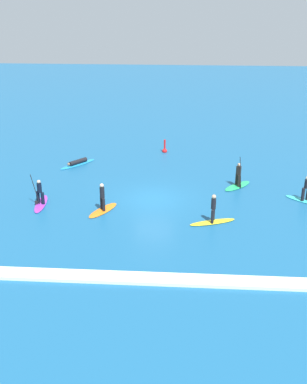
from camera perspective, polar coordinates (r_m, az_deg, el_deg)
ground_plane at (r=30.36m, az=-0.00°, el=-0.87°), size 120.00×120.00×0.00m
surfer_on_teal_board at (r=31.41m, az=18.21°, el=-0.29°), size 2.46×2.07×2.00m
surfer_on_purple_board at (r=30.29m, az=-13.76°, el=-0.81°), size 0.88×2.76×2.12m
surfer_on_yellow_board at (r=27.32m, az=7.32°, el=-2.95°), size 2.84×1.49×1.81m
surfer_on_green_board at (r=32.64m, az=10.35°, el=1.40°), size 2.31×2.38×2.27m
surfer_on_blue_board at (r=36.86m, az=-9.32°, el=3.56°), size 2.64×2.98×0.41m
surfer_on_orange_board at (r=28.72m, az=-6.28°, el=-1.52°), size 1.90×2.59×1.83m
marker_buoy at (r=39.25m, az=1.38°, el=5.23°), size 0.41×0.41×1.20m
wave_crest at (r=22.20m, az=-1.61°, el=-10.59°), size 19.24×0.90×0.18m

